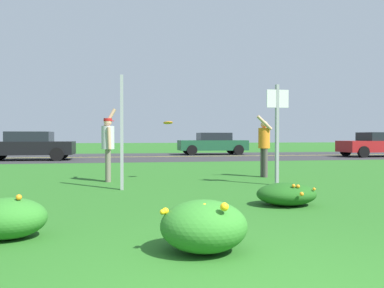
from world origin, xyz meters
name	(u,v)px	position (x,y,z in m)	size (l,w,h in m)	color
ground_plane	(152,173)	(0.00, 10.34, 0.00)	(120.00, 120.00, 0.00)	#26601E
highway_strip	(139,157)	(0.00, 20.67, 0.00)	(120.00, 9.89, 0.01)	#2D2D30
highway_center_stripe	(139,157)	(0.00, 20.67, 0.01)	(120.00, 0.16, 0.00)	yellow
daylily_clump_front_left	(7,218)	(-2.33, 2.42, 0.24)	(0.91, 0.74, 0.53)	#2D7526
daylily_clump_mid_left	(287,194)	(1.85, 3.94, 0.20)	(1.06, 0.95, 0.41)	#1E5619
daylily_clump_front_right	(204,226)	(-0.15, 1.50, 0.27)	(0.92, 0.88, 0.57)	#2D7526
sign_post_near_path	(122,132)	(-0.99, 6.49, 1.30)	(0.07, 0.10, 2.60)	#93969B
sign_post_by_roadside	(277,124)	(2.80, 6.66, 1.51)	(0.56, 0.10, 2.49)	#93969B
person_thrower_red_cap_gray_shirt	(108,143)	(-1.35, 8.15, 1.04)	(0.39, 0.51, 1.98)	#B2B2B7
person_catcher_orange_shirt	(264,143)	(3.17, 8.54, 1.01)	(0.50, 0.51, 1.83)	orange
frisbee_orange	(168,123)	(0.28, 8.37, 1.59)	(0.27, 0.26, 0.08)	orange
car_red_leftmost	(378,144)	(14.08, 18.45, 0.74)	(4.50, 2.00, 1.45)	maroon
car_dark_green_center_left	(213,143)	(5.00, 22.90, 0.74)	(4.50, 2.00, 1.45)	#194C2D
car_black_center_right	(28,146)	(-5.65, 18.45, 0.74)	(4.50, 2.00, 1.45)	black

